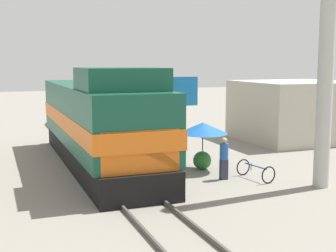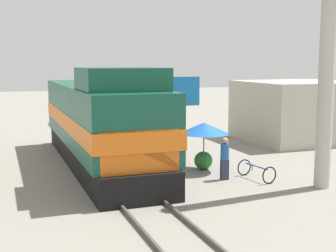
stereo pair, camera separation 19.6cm
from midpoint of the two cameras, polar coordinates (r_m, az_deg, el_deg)
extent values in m
plane|color=gray|center=(17.41, -5.66, -7.61)|extent=(120.00, 120.00, 0.00)
cube|color=#4C4742|center=(17.23, -7.98, -7.56)|extent=(0.08, 38.44, 0.15)
cube|color=#4C4742|center=(17.58, -3.39, -7.18)|extent=(0.08, 38.44, 0.15)
cube|color=black|center=(21.34, -8.69, -3.35)|extent=(2.88, 13.27, 1.03)
cube|color=#144C38|center=(21.07, -8.79, 1.46)|extent=(3.13, 12.73, 2.57)
cube|color=orange|center=(21.10, -8.78, 0.76)|extent=(3.17, 12.87, 0.70)
cube|color=orange|center=(15.93, -4.65, -2.64)|extent=(2.66, 1.86, 1.42)
cube|color=#144C38|center=(17.08, -6.10, 5.72)|extent=(2.94, 2.92, 0.81)
cylinder|color=#B2B2AD|center=(17.94, 18.59, 11.50)|extent=(0.57, 0.57, 11.80)
cylinder|color=#4C4C4C|center=(20.02, 3.96, -2.68)|extent=(0.05, 0.05, 1.96)
cone|color=#1959B2|center=(19.88, 3.98, -0.24)|extent=(2.12, 2.12, 0.48)
cube|color=#595959|center=(23.09, 1.10, -0.59)|extent=(0.12, 0.12, 2.48)
cube|color=#1972BF|center=(22.88, 1.12, 4.24)|extent=(1.95, 0.08, 1.42)
sphere|color=#2D722D|center=(20.31, 3.91, -4.20)|extent=(0.79, 0.79, 0.79)
cube|color=#2D3347|center=(18.68, 6.51, -5.28)|extent=(0.30, 0.20, 0.81)
cylinder|color=#2659A5|center=(18.53, 6.55, -3.10)|extent=(0.34, 0.34, 0.64)
sphere|color=tan|center=(18.45, 6.57, -1.77)|extent=(0.24, 0.24, 0.24)
torus|color=black|center=(19.46, 8.87, -4.98)|extent=(0.68, 0.15, 0.68)
torus|color=black|center=(18.33, 11.85, -5.86)|extent=(0.68, 0.15, 0.68)
cube|color=#194C99|center=(18.85, 10.33, -4.84)|extent=(0.24, 1.29, 0.04)
cylinder|color=#194C99|center=(19.06, 9.81, -4.92)|extent=(0.04, 0.04, 0.28)
cube|color=#B7B2A3|center=(28.65, 15.09, 1.80)|extent=(6.21, 5.81, 3.49)
camera|label=1|loc=(0.10, -90.35, -0.05)|focal=50.00mm
camera|label=2|loc=(0.10, 89.65, 0.05)|focal=50.00mm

